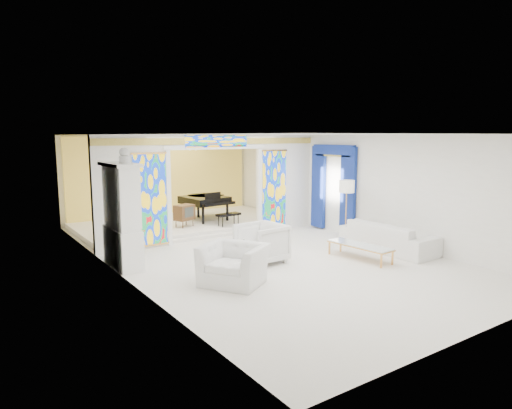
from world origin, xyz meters
TOP-DOWN VIEW (x-y plane):
  - floor at (0.00, 0.00)m, footprint 12.00×12.00m
  - ceiling at (0.00, 0.00)m, footprint 7.00×12.00m
  - wall_back at (0.00, 6.00)m, footprint 7.00×0.02m
  - wall_front at (0.00, -6.00)m, footprint 7.00×0.02m
  - wall_left at (-3.50, 0.00)m, footprint 0.02×12.00m
  - wall_right at (3.50, 0.00)m, footprint 0.02×12.00m
  - partition_wall at (0.00, 2.00)m, footprint 7.00×0.22m
  - stained_glass_left at (-2.03, 1.89)m, footprint 0.90×0.04m
  - stained_glass_right at (2.03, 1.89)m, footprint 0.90×0.04m
  - stained_glass_transom at (0.00, 1.89)m, footprint 2.00×0.04m
  - alcove_platform at (0.00, 4.10)m, footprint 6.80×3.80m
  - gold_curtain_back at (0.00, 5.88)m, footprint 6.70×0.10m
  - chandelier at (0.20, 4.00)m, footprint 0.48×0.48m
  - blue_drapes at (3.40, 0.70)m, footprint 0.14×1.85m
  - china_cabinet at (-3.22, 0.60)m, footprint 0.56×1.46m
  - armchair_left at (-1.78, -1.88)m, footprint 1.57×1.62m
  - armchair_right at (-0.41, -0.91)m, footprint 1.09×1.06m
  - sofa at (2.95, -1.85)m, footprint 1.07×2.58m
  - side_table at (-1.16, -1.31)m, footprint 0.52×0.52m
  - vase at (-1.16, -1.31)m, footprint 0.19×0.19m
  - coffee_table at (1.71, -2.04)m, footprint 0.64×1.71m
  - floor_lamp at (2.80, -0.48)m, footprint 0.53×0.53m
  - grand_piano at (0.75, 4.00)m, footprint 1.63×2.53m
  - tv_console at (-0.44, 3.21)m, footprint 0.69×0.59m

SIDE VIEW (x-z plane):
  - floor at x=0.00m, z-range 0.00..0.00m
  - alcove_platform at x=0.00m, z-range 0.00..0.18m
  - coffee_table at x=1.71m, z-range 0.16..0.53m
  - side_table at x=-1.16m, z-range 0.09..0.64m
  - sofa at x=2.95m, z-range 0.00..0.75m
  - armchair_left at x=-1.78m, z-range 0.00..0.80m
  - armchair_right at x=-0.41m, z-range 0.00..0.93m
  - tv_console at x=-0.44m, z-range 0.28..0.96m
  - vase at x=-1.16m, z-range 0.55..0.73m
  - grand_piano at x=0.75m, z-range 0.35..1.32m
  - china_cabinet at x=-3.22m, z-range -0.19..2.53m
  - stained_glass_left at x=-2.03m, z-range 0.10..2.50m
  - stained_glass_right at x=2.03m, z-range 0.10..2.50m
  - floor_lamp at x=2.80m, z-range 0.62..2.36m
  - wall_back at x=0.00m, z-range 0.00..3.00m
  - wall_front at x=0.00m, z-range 0.00..3.00m
  - wall_left at x=-3.50m, z-range 0.00..3.00m
  - wall_right at x=3.50m, z-range 0.00..3.00m
  - gold_curtain_back at x=0.00m, z-range 0.05..2.95m
  - blue_drapes at x=3.40m, z-range 0.25..2.90m
  - partition_wall at x=0.00m, z-range 0.15..3.15m
  - chandelier at x=0.20m, z-range 2.40..2.70m
  - stained_glass_transom at x=0.00m, z-range 2.65..2.99m
  - ceiling at x=0.00m, z-range 2.99..3.01m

